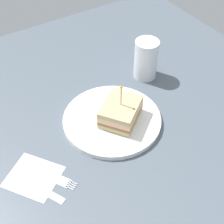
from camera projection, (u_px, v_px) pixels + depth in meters
ground_plane at (112, 124)px, 82.69cm from camera, size 104.35×104.35×2.00cm
plate at (112, 120)px, 81.52cm from camera, size 24.08×24.08×1.30cm
sandwich_half_center at (121, 112)px, 79.11cm from camera, size 12.87×12.42×10.47cm
drink_glass at (146, 60)px, 91.18cm from camera, size 6.52×6.52×11.18cm
napkin at (33, 177)px, 70.49cm from camera, size 13.92×14.17×0.15cm
fork at (55, 178)px, 70.15cm from camera, size 8.04×12.05×0.35cm
knife at (41, 189)px, 68.19cm from camera, size 6.91×12.00×0.35cm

